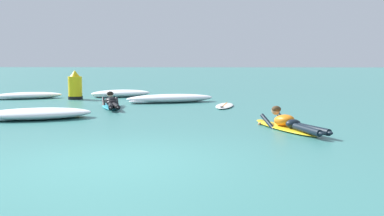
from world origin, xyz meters
TOP-DOWN VIEW (x-y plane):
  - ground_plane at (0.00, 10.00)m, footprint 120.00×120.00m
  - surfer_near at (3.25, 3.21)m, footprint 1.43×2.66m
  - surfer_far at (-1.69, 7.54)m, footprint 1.16×2.63m
  - drifting_surfboard at (1.97, 7.95)m, footprint 0.80×1.88m
  - whitewater_front at (-2.19, 11.56)m, footprint 2.64×1.85m
  - whitewater_mid_left at (0.06, 9.32)m, footprint 3.30×1.86m
  - whitewater_mid_right at (-5.67, 10.54)m, footprint 2.72×1.79m
  - whitewater_back at (-3.05, 4.76)m, footprint 3.04×2.02m
  - channel_marker_buoy at (-3.73, 10.38)m, footprint 0.56×0.56m

SIDE VIEW (x-z plane):
  - ground_plane at x=0.00m, z-range 0.00..0.00m
  - drifting_surfboard at x=1.97m, z-range -0.05..0.11m
  - whitewater_mid_right at x=-5.67m, z-range -0.01..0.25m
  - whitewater_back at x=-3.05m, z-range -0.01..0.28m
  - surfer_near at x=3.25m, z-range -0.14..0.41m
  - whitewater_front at x=-2.19m, z-range -0.01..0.28m
  - surfer_far at x=-1.69m, z-range -0.13..0.41m
  - whitewater_mid_left at x=0.06m, z-range -0.01..0.29m
  - channel_marker_buoy at x=-3.73m, z-range -0.11..1.02m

